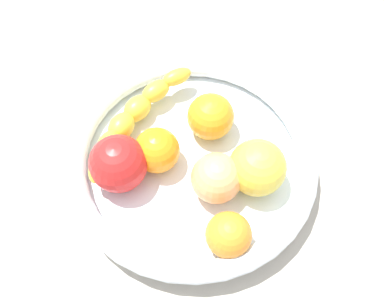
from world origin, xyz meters
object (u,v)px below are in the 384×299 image
at_px(fruit_bowl, 192,159).
at_px(orange_mid_left, 211,117).
at_px(orange_mid_right, 228,235).
at_px(peach_blush, 216,178).
at_px(tomato_red, 118,164).
at_px(orange_front, 157,148).
at_px(apple_yellow, 257,168).
at_px(banana_draped_left, 133,118).

distance_m(fruit_bowl, orange_mid_left, 0.06).
distance_m(orange_mid_right, peach_blush, 0.07).
relative_size(orange_mid_left, tomato_red, 0.86).
height_order(fruit_bowl, orange_front, orange_front).
height_order(apple_yellow, tomato_red, tomato_red).
xyz_separation_m(banana_draped_left, tomato_red, (0.08, -0.01, 0.01)).
distance_m(orange_mid_left, peach_blush, 0.09).
height_order(fruit_bowl, peach_blush, peach_blush).
xyz_separation_m(orange_mid_left, tomato_red, (0.07, -0.12, 0.01)).
distance_m(orange_mid_left, apple_yellow, 0.10).
height_order(fruit_bowl, apple_yellow, apple_yellow).
xyz_separation_m(fruit_bowl, tomato_red, (0.02, -0.09, 0.03)).
distance_m(orange_mid_left, orange_mid_right, 0.17).
distance_m(orange_mid_right, tomato_red, 0.16).
height_order(orange_mid_left, apple_yellow, apple_yellow).
bearing_deg(orange_mid_right, peach_blush, -171.96).
bearing_deg(banana_draped_left, peach_blush, 47.63).
xyz_separation_m(fruit_bowl, orange_mid_right, (0.12, 0.04, 0.02)).
bearing_deg(apple_yellow, orange_mid_right, -26.79).
height_order(orange_mid_left, tomato_red, tomato_red).
relative_size(fruit_bowl, banana_draped_left, 1.79).
distance_m(banana_draped_left, peach_blush, 0.15).
distance_m(orange_front, tomato_red, 0.05).
xyz_separation_m(orange_front, apple_yellow, (0.04, 0.13, 0.01)).
relative_size(orange_mid_right, apple_yellow, 0.75).
distance_m(banana_draped_left, orange_front, 0.06).
xyz_separation_m(fruit_bowl, apple_yellow, (0.03, 0.08, 0.03)).
relative_size(fruit_bowl, tomato_red, 4.51).
bearing_deg(apple_yellow, orange_front, -105.96).
distance_m(banana_draped_left, tomato_red, 0.08).
bearing_deg(orange_front, peach_blush, 57.77).
bearing_deg(fruit_bowl, banana_draped_left, -124.91).
bearing_deg(orange_mid_left, peach_blush, 1.29).
xyz_separation_m(banana_draped_left, peach_blush, (0.10, 0.11, 0.01)).
relative_size(banana_draped_left, orange_front, 3.10).
relative_size(orange_front, orange_mid_right, 1.10).
xyz_separation_m(peach_blush, apple_yellow, (-0.01, 0.05, 0.00)).
distance_m(fruit_bowl, banana_draped_left, 0.10).
relative_size(fruit_bowl, apple_yellow, 4.58).
bearing_deg(apple_yellow, fruit_bowl, -111.96).
height_order(banana_draped_left, orange_mid_right, orange_mid_right).
relative_size(orange_front, tomato_red, 0.81).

